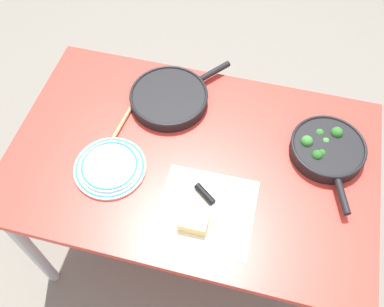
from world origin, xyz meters
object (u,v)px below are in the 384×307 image
object	(u,v)px
wooden_spoon	(127,115)
cheese_block	(193,223)
dinner_plate_stack	(110,167)
skillet_broccoli	(327,149)
grater_knife	(212,202)
skillet_eggs	(170,97)

from	to	relation	value
wooden_spoon	cheese_block	xyz separation A→B (m)	(-0.35, 0.37, 0.01)
dinner_plate_stack	wooden_spoon	bearing A→B (deg)	-85.26
wooden_spoon	cheese_block	distance (m)	0.51
skillet_broccoli	cheese_block	size ratio (longest dim) A/B	4.14
grater_knife	skillet_broccoli	bearing A→B (deg)	77.01
skillet_eggs	dinner_plate_stack	world-z (taller)	skillet_eggs
skillet_eggs	grater_knife	size ratio (longest dim) A/B	1.91
dinner_plate_stack	skillet_eggs	bearing A→B (deg)	-108.91
wooden_spoon	cheese_block	size ratio (longest dim) A/B	4.04
cheese_block	skillet_broccoli	bearing A→B (deg)	-135.31
skillet_eggs	wooden_spoon	size ratio (longest dim) A/B	1.04
skillet_broccoli	skillet_eggs	distance (m)	0.61
skillet_broccoli	grater_knife	size ratio (longest dim) A/B	1.88
skillet_eggs	dinner_plate_stack	xyz separation A→B (m)	(0.12, 0.34, -0.01)
cheese_block	dinner_plate_stack	size ratio (longest dim) A/B	0.36
wooden_spoon	dinner_plate_stack	size ratio (longest dim) A/B	1.47
wooden_spoon	grater_knife	bearing A→B (deg)	-118.91
skillet_eggs	cheese_block	bearing A→B (deg)	-116.83
skillet_broccoli	dinner_plate_stack	distance (m)	0.76
cheese_block	dinner_plate_stack	xyz separation A→B (m)	(0.33, -0.13, -0.01)
skillet_eggs	wooden_spoon	xyz separation A→B (m)	(0.14, 0.11, -0.02)
grater_knife	cheese_block	size ratio (longest dim) A/B	2.21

